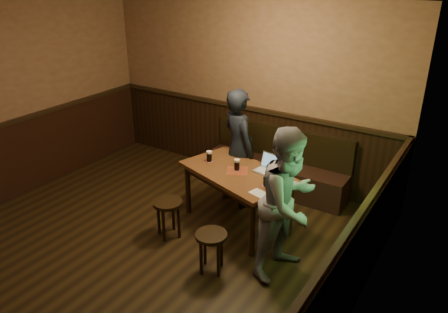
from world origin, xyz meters
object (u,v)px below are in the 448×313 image
object	(u,v)px
bench	(277,170)
person_suit	(239,148)
pub_table	(237,178)
stool_right	(211,241)
pint_right	(267,180)
person_grey	(289,203)
pint_mid	(237,165)
stool_left	(168,208)
laptop	(268,167)
pint_left	(209,156)

from	to	relation	value
bench	person_suit	bearing A→B (deg)	-112.32
pub_table	stool_right	bearing A→B (deg)	-57.60
pint_right	person_grey	bearing A→B (deg)	-37.86
pint_mid	stool_left	bearing A→B (deg)	-127.34
stool_left	pint_right	distance (m)	1.29
pub_table	stool_left	distance (m)	0.96
pub_table	pint_mid	distance (m)	0.18
pub_table	pint_right	xyz separation A→B (m)	(0.50, -0.17, 0.19)
pub_table	pint_right	bearing A→B (deg)	-1.17
pub_table	stool_right	size ratio (longest dim) A/B	3.35
stool_left	laptop	xyz separation A→B (m)	(0.91, 0.92, 0.43)
pint_right	person_suit	bearing A→B (deg)	139.56
pint_right	laptop	size ratio (longest dim) A/B	0.50
pint_left	pint_mid	distance (m)	0.45
pint_mid	pint_right	bearing A→B (deg)	-19.47
laptop	pint_right	bearing A→B (deg)	-55.84
bench	stool_right	size ratio (longest dim) A/B	4.53
pint_right	laptop	world-z (taller)	laptop
pint_left	laptop	bearing A→B (deg)	11.24
bench	pint_left	xyz separation A→B (m)	(-0.46, -1.13, 0.54)
stool_right	person_grey	distance (m)	0.95
person_grey	pint_left	bearing A→B (deg)	80.29
laptop	person_grey	distance (m)	0.95
laptop	person_suit	distance (m)	0.68
bench	pint_right	world-z (taller)	bench
stool_left	stool_right	world-z (taller)	stool_left
pint_mid	pint_right	world-z (taller)	pint_right
pub_table	stool_right	world-z (taller)	pub_table
pint_right	laptop	xyz separation A→B (m)	(-0.17, 0.37, -0.03)
pub_table	pint_mid	bearing A→B (deg)	156.17
pint_right	person_grey	xyz separation A→B (m)	(0.45, -0.35, -0.01)
pub_table	stool_left	size ratio (longest dim) A/B	3.27
pint_right	stool_right	bearing A→B (deg)	-105.96
pint_left	person_grey	distance (m)	1.52
bench	person_grey	world-z (taller)	person_grey
stool_right	pint_right	xyz separation A→B (m)	(0.24, 0.82, 0.47)
laptop	person_suit	size ratio (longest dim) A/B	0.20
pub_table	pint_mid	size ratio (longest dim) A/B	10.72
stool_right	pint_right	distance (m)	0.98
stool_left	laptop	size ratio (longest dim) A/B	1.45
stool_left	pint_mid	size ratio (longest dim) A/B	3.28
pint_mid	laptop	bearing A→B (deg)	28.07
stool_left	pint_left	size ratio (longest dim) A/B	3.27
pub_table	laptop	size ratio (longest dim) A/B	4.74
pint_right	stool_left	bearing A→B (deg)	-153.08
stool_left	person_suit	world-z (taller)	person_suit
person_suit	laptop	bearing A→B (deg)	-177.15
pint_left	stool_right	bearing A→B (deg)	-54.84
pint_mid	person_suit	distance (m)	0.55
laptop	person_grey	world-z (taller)	person_grey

